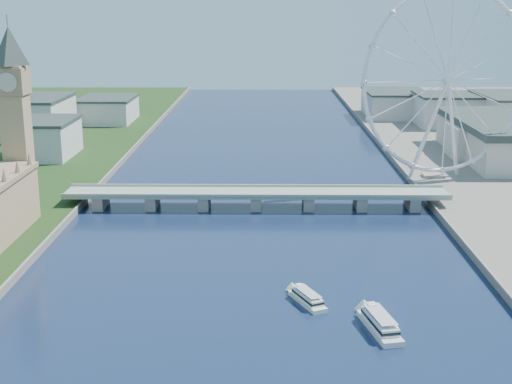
{
  "coord_description": "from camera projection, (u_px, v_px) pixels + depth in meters",
  "views": [
    {
      "loc": [
        4.7,
        -97.01,
        112.62
      ],
      "look_at": [
        0.98,
        210.0,
        32.68
      ],
      "focal_mm": 50.0,
      "sensor_mm": 36.0,
      "label": 1
    }
  ],
  "objects": [
    {
      "name": "big_ben",
      "position": [
        14.0,
        97.0,
        376.05
      ],
      "size": [
        20.02,
        20.02,
        110.0
      ],
      "color": "tan",
      "rests_on": "ground"
    },
    {
      "name": "westminster_bridge",
      "position": [
        256.0,
        196.0,
        410.94
      ],
      "size": [
        220.0,
        22.0,
        9.5
      ],
      "color": "gray",
      "rests_on": "ground"
    },
    {
      "name": "london_eye",
      "position": [
        448.0,
        81.0,
        447.48
      ],
      "size": [
        113.6,
        39.12,
        124.3
      ],
      "color": "silver",
      "rests_on": "ground"
    },
    {
      "name": "county_hall",
      "position": [
        490.0,
        161.0,
        536.35
      ],
      "size": [
        54.0,
        144.0,
        35.0
      ],
      "primitive_type": null,
      "color": "beige",
      "rests_on": "ground"
    },
    {
      "name": "city_skyline",
      "position": [
        302.0,
        113.0,
        659.54
      ],
      "size": [
        505.0,
        280.0,
        32.0
      ],
      "color": "beige",
      "rests_on": "ground"
    },
    {
      "name": "tour_boat_near",
      "position": [
        307.0,
        303.0,
        279.23
      ],
      "size": [
        16.37,
        25.74,
        5.56
      ],
      "primitive_type": null,
      "rotation": [
        0.0,
        0.0,
        0.43
      ],
      "color": "silver",
      "rests_on": "ground"
    },
    {
      "name": "tour_boat_far",
      "position": [
        379.0,
        331.0,
        255.65
      ],
      "size": [
        14.34,
        32.29,
        6.93
      ],
      "primitive_type": null,
      "rotation": [
        0.0,
        0.0,
        0.21
      ],
      "color": "silver",
      "rests_on": "ground"
    }
  ]
}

